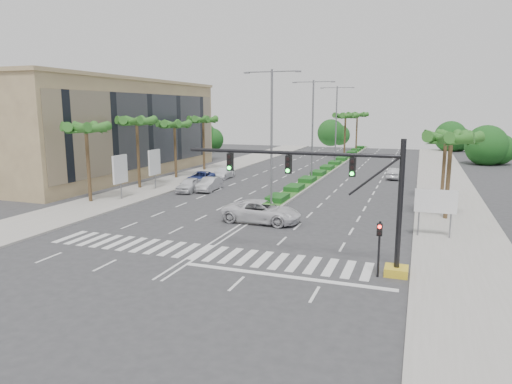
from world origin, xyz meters
TOP-DOWN VIEW (x-y plane):
  - ground at (0.00, 0.00)m, footprint 160.00×160.00m
  - footpath_right at (15.20, 20.00)m, footprint 6.00×120.00m
  - footpath_left at (-15.20, 20.00)m, footprint 6.00×120.00m
  - median at (0.00, 45.00)m, footprint 2.20×75.00m
  - median_grass at (0.00, 45.00)m, footprint 1.80×75.00m
  - building at (-26.00, 26.00)m, footprint 12.00×36.00m
  - signal_gantry at (9.27, -0.00)m, footprint 12.60×1.20m
  - pedestrian_signal at (10.60, -0.68)m, footprint 0.28×0.36m
  - direction_sign at (13.50, 7.99)m, footprint 2.70×0.11m
  - billboard_near at (-14.50, 12.00)m, footprint 0.18×2.10m
  - billboard_far at (-14.50, 18.00)m, footprint 0.18×2.10m
  - palm_left_near at (-16.50, 10.00)m, footprint 4.57×4.68m
  - palm_left_mid at (-16.50, 18.00)m, footprint 4.57×4.68m
  - palm_left_far at (-16.50, 26.00)m, footprint 4.57×4.68m
  - palm_left_end at (-16.50, 34.00)m, footprint 4.57×4.68m
  - palm_right_near at (14.50, 14.00)m, footprint 4.57×4.68m
  - palm_right_far at (14.50, 22.00)m, footprint 4.57×4.68m
  - palm_median_a at (0.00, 55.00)m, footprint 4.57×4.68m
  - palm_median_b at (0.00, 70.00)m, footprint 4.57×4.68m
  - streetlight_near at (0.00, 14.00)m, footprint 5.10×0.25m
  - streetlight_mid at (0.00, 30.00)m, footprint 5.10×0.25m
  - streetlight_far at (0.00, 46.00)m, footprint 5.10×0.25m
  - car_parked_a at (-10.52, 18.30)m, footprint 2.10×4.44m
  - car_parked_b at (-8.73, 19.48)m, footprint 1.68×4.41m
  - car_parked_c at (-11.80, 23.54)m, footprint 2.90×5.26m
  - car_parked_d at (-10.92, 27.92)m, footprint 2.00×4.76m
  - car_crossing at (1.06, 8.37)m, footprint 6.20×3.01m
  - car_right at (9.56, 34.95)m, footprint 1.98×4.35m

SIDE VIEW (x-z plane):
  - ground at x=0.00m, z-range 0.00..0.00m
  - footpath_right at x=15.20m, z-range 0.00..0.15m
  - footpath_left at x=-15.20m, z-range 0.00..0.15m
  - median at x=0.00m, z-range 0.00..0.20m
  - median_grass at x=0.00m, z-range 0.20..0.24m
  - car_parked_d at x=-10.92m, z-range 0.00..1.37m
  - car_right at x=9.56m, z-range 0.00..1.38m
  - car_parked_c at x=-11.80m, z-range 0.00..1.39m
  - car_parked_b at x=-8.73m, z-range 0.00..1.43m
  - car_parked_a at x=-10.52m, z-range 0.00..1.47m
  - car_crossing at x=1.06m, z-range 0.00..1.70m
  - pedestrian_signal at x=10.60m, z-range 0.54..3.54m
  - direction_sign at x=13.50m, z-range 0.75..4.15m
  - billboard_near at x=-14.50m, z-range 0.79..5.14m
  - billboard_far at x=-14.50m, z-range 0.79..5.14m
  - signal_gantry at x=9.27m, z-range -0.14..7.06m
  - palm_right_far at x=14.50m, z-range 2.54..9.29m
  - building at x=-26.00m, z-range 0.00..12.00m
  - palm_right_near at x=14.50m, z-range 2.68..9.73m
  - palm_left_far at x=-16.50m, z-range 2.82..10.17m
  - palm_left_near at x=-16.50m, z-range 2.91..10.46m
  - streetlight_near at x=0.00m, z-range 0.81..12.81m
  - streetlight_mid at x=0.00m, z-range 0.81..12.81m
  - streetlight_far at x=0.00m, z-range 0.81..12.81m
  - palm_left_end at x=-16.50m, z-range 3.01..10.76m
  - palm_left_mid at x=-16.50m, z-range 3.10..11.05m
  - palm_median_a at x=0.00m, z-range 3.15..11.20m
  - palm_median_b at x=0.00m, z-range 3.15..11.20m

